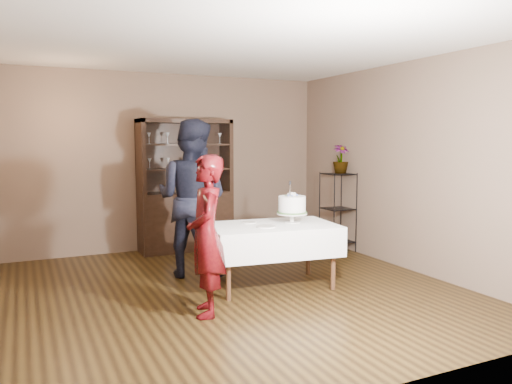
% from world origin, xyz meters
% --- Properties ---
extents(floor, '(5.00, 5.00, 0.00)m').
position_xyz_m(floor, '(0.00, 0.00, 0.00)').
color(floor, black).
rests_on(floor, ground).
extents(ceiling, '(5.00, 5.00, 0.00)m').
position_xyz_m(ceiling, '(0.00, 0.00, 2.70)').
color(ceiling, silver).
rests_on(ceiling, back_wall).
extents(back_wall, '(5.00, 0.02, 2.70)m').
position_xyz_m(back_wall, '(0.00, 2.50, 1.35)').
color(back_wall, brown).
rests_on(back_wall, floor).
extents(wall_right, '(0.02, 5.00, 2.70)m').
position_xyz_m(wall_right, '(2.50, 0.00, 1.35)').
color(wall_right, brown).
rests_on(wall_right, floor).
extents(china_hutch, '(1.40, 0.48, 2.00)m').
position_xyz_m(china_hutch, '(0.20, 2.25, 0.66)').
color(china_hutch, black).
rests_on(china_hutch, floor).
extents(plant_etagere, '(0.42, 0.42, 1.20)m').
position_xyz_m(plant_etagere, '(2.28, 1.20, 0.65)').
color(plant_etagere, black).
rests_on(plant_etagere, floor).
extents(cake_table, '(1.55, 1.06, 0.72)m').
position_xyz_m(cake_table, '(0.53, -0.03, 0.55)').
color(cake_table, white).
rests_on(cake_table, floor).
extents(woman, '(0.51, 0.65, 1.55)m').
position_xyz_m(woman, '(-0.47, -0.60, 0.78)').
color(woman, '#33040A').
rests_on(woman, floor).
extents(man, '(1.19, 1.19, 1.94)m').
position_xyz_m(man, '(-0.16, 0.81, 0.97)').
color(man, black).
rests_on(man, floor).
extents(cake, '(0.38, 0.38, 0.49)m').
position_xyz_m(cake, '(0.80, -0.01, 0.92)').
color(cake, white).
rests_on(cake, cake_table).
extents(plate_near, '(0.25, 0.25, 0.01)m').
position_xyz_m(plate_near, '(0.39, -0.16, 0.73)').
color(plate_near, white).
rests_on(plate_near, cake_table).
extents(plate_far, '(0.17, 0.17, 0.01)m').
position_xyz_m(plate_far, '(0.33, 0.17, 0.73)').
color(plate_far, white).
rests_on(plate_far, cake_table).
extents(potted_plant, '(0.25, 0.25, 0.43)m').
position_xyz_m(potted_plant, '(2.32, 1.20, 1.40)').
color(potted_plant, '#426D34').
rests_on(potted_plant, plant_etagere).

